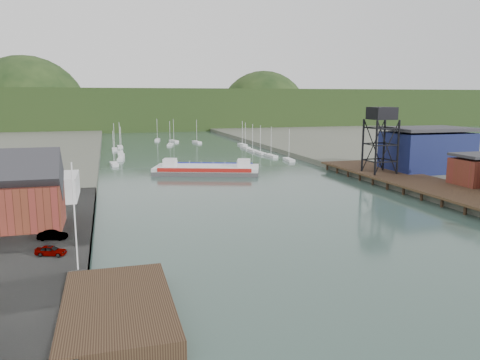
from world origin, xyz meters
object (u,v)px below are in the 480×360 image
harbor_building (18,198)px  chain_ferry (207,169)px  lift_tower (382,117)px  car_west_a (51,250)px

harbor_building → chain_ferry: (38.44, 50.90, -4.93)m
chain_ferry → lift_tower: bearing=-11.7°
harbor_building → lift_tower: (77.00, 28.00, 9.56)m
harbor_building → car_west_a: bearing=-68.4°
lift_tower → chain_ferry: lift_tower is taller
lift_tower → chain_ferry: size_ratio=0.53×
lift_tower → car_west_a: lift_tower is taller
lift_tower → car_west_a: (-71.39, -42.16, -13.43)m
harbor_building → lift_tower: bearing=20.0°
lift_tower → chain_ferry: bearing=149.3°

